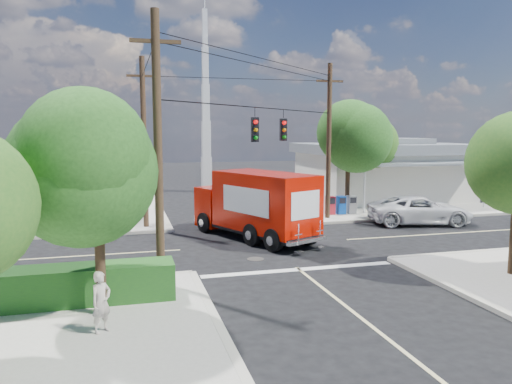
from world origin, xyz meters
name	(u,v)px	position (x,y,z in m)	size (l,w,h in m)	color
ground	(267,245)	(0.00, 0.00, 0.00)	(120.00, 120.00, 0.00)	black
sidewalk_ne	(369,202)	(10.88, 10.88, 0.07)	(14.12, 14.12, 0.14)	#AAA499
sidewalk_nw	(47,215)	(-10.88, 10.88, 0.07)	(14.12, 14.12, 0.14)	#AAA499
road_markings	(277,252)	(0.00, -1.47, 0.01)	(32.00, 32.00, 0.01)	beige
building_ne	(383,169)	(12.50, 11.97, 2.32)	(11.80, 10.20, 4.50)	silver
building_nw	(30,178)	(-12.00, 12.46, 2.22)	(10.80, 10.20, 4.30)	beige
radio_tower	(206,125)	(0.50, 20.00, 5.64)	(0.80, 0.80, 17.00)	silver
tree_sw_front	(97,164)	(-6.99, -7.54, 4.33)	(3.88, 3.78, 6.03)	#422D1C
tree_ne_front	(349,138)	(7.21, 6.76, 4.77)	(4.21, 4.14, 6.66)	#422D1C
tree_ne_back	(370,146)	(9.81, 8.96, 4.19)	(3.77, 3.66, 5.82)	#422D1C
palm_nw_front	(100,134)	(-7.50, 7.50, 5.04)	(3.01, 3.08, 5.59)	#422D1C
palm_nw_back	(64,140)	(-9.50, 9.00, 4.67)	(3.01, 3.08, 5.19)	#422D1C
utility_poles	(226,142)	(-1.58, 1.60, 4.67)	(12.00, 10.68, 9.00)	#473321
picket_fence	(77,278)	(-7.80, -5.60, 0.68)	(5.94, 0.06, 1.00)	silver
hedge_sw	(67,285)	(-8.00, -6.40, 0.69)	(6.20, 1.20, 1.10)	#1D4A1C
vending_boxes	(341,205)	(6.50, 6.20, 0.69)	(1.90, 0.50, 1.10)	#A31B26
delivery_truck	(256,205)	(-0.19, 1.36, 1.65)	(5.05, 7.74, 3.25)	black
parked_car	(420,210)	(9.68, 2.66, 0.79)	(2.61, 5.67, 1.58)	silver
pedestrian	(101,302)	(-6.95, -8.86, 0.93)	(0.58, 0.38, 1.58)	beige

